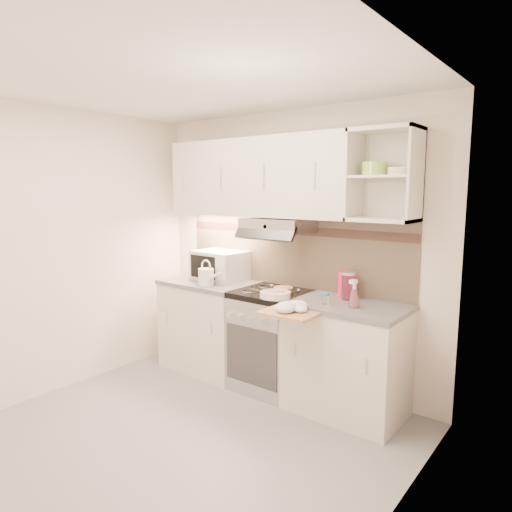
{
  "coord_description": "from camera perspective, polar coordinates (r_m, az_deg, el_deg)",
  "views": [
    {
      "loc": [
        2.31,
        -2.12,
        1.8
      ],
      "look_at": [
        -0.06,
        0.95,
        1.23
      ],
      "focal_mm": 32.0,
      "sensor_mm": 36.0,
      "label": 1
    }
  ],
  "objects": [
    {
      "name": "spray_bottle",
      "position": [
        3.56,
        12.17,
        -4.9
      ],
      "size": [
        0.09,
        0.09,
        0.23
      ],
      "rotation": [
        0.0,
        0.0,
        -0.13
      ],
      "color": "#D6798A",
      "rests_on": "worktop_right"
    },
    {
      "name": "glass_jar",
      "position": [
        3.8,
        11.55,
        -3.67
      ],
      "size": [
        0.12,
        0.12,
        0.23
      ],
      "rotation": [
        0.0,
        0.0,
        0.04
      ],
      "color": "white",
      "rests_on": "worktop_right"
    },
    {
      "name": "bread_loaf",
      "position": [
        4.03,
        3.43,
        -4.21
      ],
      "size": [
        0.17,
        0.17,
        0.04
      ],
      "primitive_type": "cylinder",
      "color": "olive",
      "rests_on": "electric_range"
    },
    {
      "name": "dish_towel",
      "position": [
        3.48,
        4.25,
        -6.25
      ],
      "size": [
        0.31,
        0.28,
        0.08
      ],
      "primitive_type": null,
      "rotation": [
        0.0,
        0.0,
        0.15
      ],
      "color": "silver",
      "rests_on": "cutting_board"
    },
    {
      "name": "plate_stack",
      "position": [
        3.82,
        2.42,
        -4.84
      ],
      "size": [
        0.26,
        0.26,
        0.05
      ],
      "rotation": [
        0.0,
        0.0,
        0.31
      ],
      "color": "white",
      "rests_on": "electric_range"
    },
    {
      "name": "room_shell",
      "position": [
        3.4,
        -5.26,
        5.47
      ],
      "size": [
        3.04,
        2.84,
        2.52
      ],
      "color": "silver",
      "rests_on": "ground"
    },
    {
      "name": "pink_pitcher",
      "position": [
        3.9,
        11.01,
        -3.45
      ],
      "size": [
        0.12,
        0.11,
        0.22
      ],
      "rotation": [
        0.0,
        0.0,
        -0.29
      ],
      "color": "#FE145D",
      "rests_on": "worktop_right"
    },
    {
      "name": "cutting_board",
      "position": [
        3.49,
        4.53,
        -7.02
      ],
      "size": [
        0.42,
        0.38,
        0.02
      ],
      "primitive_type": "cube",
      "rotation": [
        0.0,
        0.0,
        0.02
      ],
      "color": "tan",
      "rests_on": "base_cabinet_right"
    },
    {
      "name": "microwave",
      "position": [
        4.57,
        -4.5,
        -1.15
      ],
      "size": [
        0.52,
        0.4,
        0.29
      ],
      "rotation": [
        0.0,
        0.0,
        -0.03
      ],
      "color": "silver",
      "rests_on": "worktop_left"
    },
    {
      "name": "ground",
      "position": [
        3.61,
        -9.18,
        -21.55
      ],
      "size": [
        3.0,
        3.0,
        0.0
      ],
      "primitive_type": "plane",
      "color": "gray",
      "rests_on": "ground"
    },
    {
      "name": "base_cabinet_right",
      "position": [
        3.83,
        11.27,
        -12.71
      ],
      "size": [
        0.9,
        0.6,
        0.86
      ],
      "primitive_type": "cube",
      "color": "silver",
      "rests_on": "ground"
    },
    {
      "name": "base_cabinet_left",
      "position": [
        4.65,
        -5.71,
        -8.78
      ],
      "size": [
        0.9,
        0.6,
        0.86
      ],
      "primitive_type": "cube",
      "color": "silver",
      "rests_on": "ground"
    },
    {
      "name": "worktop_right",
      "position": [
        3.69,
        11.47,
        -6.17
      ],
      "size": [
        0.92,
        0.62,
        0.04
      ],
      "primitive_type": "cube",
      "color": "slate",
      "rests_on": "base_cabinet_right"
    },
    {
      "name": "electric_range",
      "position": [
        4.19,
        1.9,
        -10.4
      ],
      "size": [
        0.6,
        0.6,
        0.9
      ],
      "color": "#B7B7BC",
      "rests_on": "ground"
    },
    {
      "name": "worktop_left",
      "position": [
        4.54,
        -5.79,
        -3.34
      ],
      "size": [
        0.92,
        0.62,
        0.04
      ],
      "primitive_type": "cube",
      "color": "slate",
      "rests_on": "base_cabinet_left"
    },
    {
      "name": "watering_can",
      "position": [
        4.31,
        -6.17,
        -2.52
      ],
      "size": [
        0.29,
        0.15,
        0.24
      ],
      "rotation": [
        0.0,
        0.0,
        -0.07
      ],
      "color": "silver",
      "rests_on": "worktop_left"
    },
    {
      "name": "spice_jar",
      "position": [
        3.64,
        8.62,
        -5.24
      ],
      "size": [
        0.06,
        0.06,
        0.09
      ],
      "rotation": [
        0.0,
        0.0,
        0.05
      ],
      "color": "silver",
      "rests_on": "worktop_right"
    }
  ]
}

